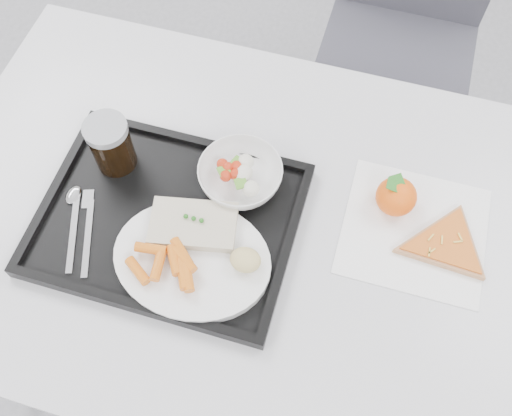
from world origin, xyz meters
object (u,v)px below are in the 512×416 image
Objects in this scene: table at (252,238)px; chair at (406,17)px; cola_glass at (111,144)px; tangerine at (396,196)px; tray at (169,220)px; salad_bowl at (241,176)px; pizza_slice at (446,244)px; dinner_plate at (192,260)px.

table is 1.29× the size of chair.
cola_glass is 1.28× the size of tangerine.
chair is at bearing 68.85° from tray.
cola_glass is (-0.13, 0.09, 0.06)m from tray.
salad_bowl is at bearing 46.47° from tray.
salad_bowl is 1.80× the size of tangerine.
tray is at bearing -169.41° from pizza_slice.
salad_bowl reaches higher than dinner_plate.
pizza_slice is at bearing 20.80° from dinner_plate.
tray is at bearing -133.53° from salad_bowl.
table is at bearing -156.62° from tangerine.
tangerine is (0.28, 0.04, -0.00)m from salad_bowl.
pizza_slice is (0.38, -0.02, -0.03)m from salad_bowl.
salad_bowl is at bearing -107.11° from chair.
pizza_slice is at bearing 0.28° from cola_glass.
tray reaches higher than table.
tangerine is at bearing -86.70° from chair.
tangerine is at bearing 7.86° from salad_bowl.
pizza_slice is (0.14, -0.78, 0.22)m from chair.
salad_bowl is 0.28m from tangerine.
dinner_plate is 1.08× the size of pizza_slice.
dinner_plate is at bearing -100.57° from salad_bowl.
salad_bowl is at bearing 177.40° from pizza_slice.
chair reaches higher than dinner_plate.
table is at bearing -103.26° from chair.
cola_glass reaches higher than dinner_plate.
chair reaches higher than cola_glass.
dinner_plate is 0.18m from salad_bowl.
chair reaches higher than tangerine.
chair is 2.07× the size of tray.
dinner_plate is at bearing -145.61° from tangerine.
tangerine is (0.31, 0.21, 0.01)m from dinner_plate.
tray is at bearing -163.16° from table.
tray reaches higher than pizza_slice.
salad_bowl is at bearing 79.43° from dinner_plate.
tangerine reaches higher than tray.
pizza_slice is at bearing -2.60° from salad_bowl.
tray is 0.41m from tangerine.
salad_bowl is 0.24m from cola_glass.
tangerine reaches higher than pizza_slice.
tray is 0.15m from salad_bowl.
salad_bowl reaches higher than tray.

